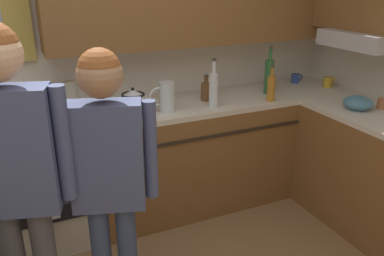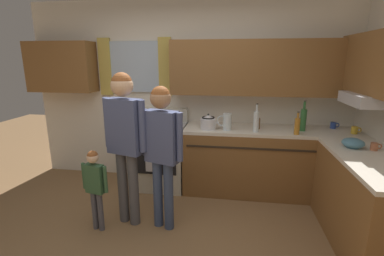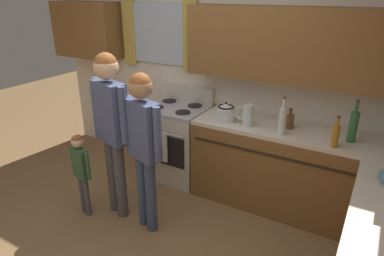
{
  "view_description": "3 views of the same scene",
  "coord_description": "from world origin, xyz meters",
  "views": [
    {
      "loc": [
        -0.38,
        -1.21,
        1.83
      ],
      "look_at": [
        0.47,
        0.66,
        1.05
      ],
      "focal_mm": 37.4,
      "sensor_mm": 36.0,
      "label": 1
    },
    {
      "loc": [
        0.67,
        -2.09,
        1.8
      ],
      "look_at": [
        0.24,
        0.8,
        1.06
      ],
      "focal_mm": 25.84,
      "sensor_mm": 36.0,
      "label": 2
    },
    {
      "loc": [
        1.73,
        -1.65,
        2.18
      ],
      "look_at": [
        0.35,
        0.73,
        1.06
      ],
      "focal_mm": 31.89,
      "sensor_mm": 36.0,
      "label": 3
    }
  ],
  "objects": [
    {
      "name": "adult_holding_child",
      "position": [
        -0.44,
        0.57,
        1.05
      ],
      "size": [
        0.5,
        0.26,
        1.67
      ],
      "color": "#4C4C51",
      "rests_on": "ground"
    },
    {
      "name": "back_wall_unit",
      "position": [
        0.09,
        1.82,
        1.45
      ],
      "size": [
        4.6,
        0.42,
        2.6
      ],
      "color": "silver",
      "rests_on": "ground"
    },
    {
      "name": "bottle_tall_clear",
      "position": [
        0.96,
        1.36,
        1.04
      ],
      "size": [
        0.07,
        0.07,
        0.37
      ],
      "color": "silver",
      "rests_on": "kitchen_counter_run"
    },
    {
      "name": "adult_in_plaid",
      "position": [
        -0.04,
        0.53,
        0.97
      ],
      "size": [
        0.46,
        0.25,
        1.54
      ],
      "color": "#38476B",
      "rests_on": "ground"
    },
    {
      "name": "bottle_squat_brown",
      "position": [
        0.99,
        1.54,
        0.98
      ],
      "size": [
        0.08,
        0.08,
        0.21
      ],
      "color": "brown",
      "rests_on": "kitchen_counter_run"
    },
    {
      "name": "stove_oven",
      "position": [
        -0.34,
        1.54,
        0.47
      ],
      "size": [
        0.72,
        0.67,
        1.1
      ],
      "color": "beige",
      "rests_on": "ground"
    },
    {
      "name": "stovetop_kettle",
      "position": [
        0.36,
        1.42,
        1.0
      ],
      "size": [
        0.27,
        0.2,
        0.21
      ],
      "color": "silver",
      "rests_on": "kitchen_counter_run"
    },
    {
      "name": "bottle_wine_green",
      "position": [
        1.56,
        1.51,
        1.05
      ],
      "size": [
        0.08,
        0.08,
        0.39
      ],
      "color": "#2D6633",
      "rests_on": "kitchen_counter_run"
    },
    {
      "name": "kitchen_counter_run",
      "position": [
        1.48,
        1.16,
        0.45
      ],
      "size": [
        2.26,
        2.01,
        0.9
      ],
      "color": "brown",
      "rests_on": "ground"
    },
    {
      "name": "small_child",
      "position": [
        -0.72,
        0.38,
        0.56
      ],
      "size": [
        0.3,
        0.12,
        0.9
      ],
      "color": "#4C4C56",
      "rests_on": "ground"
    },
    {
      "name": "bottle_oil_amber",
      "position": [
        1.45,
        1.31,
        1.01
      ],
      "size": [
        0.06,
        0.06,
        0.29
      ],
      "color": "#B27223",
      "rests_on": "kitchen_counter_run"
    },
    {
      "name": "water_pitcher",
      "position": [
        0.6,
        1.4,
        1.01
      ],
      "size": [
        0.19,
        0.11,
        0.22
      ],
      "color": "silver",
      "rests_on": "kitchen_counter_run"
    }
  ]
}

